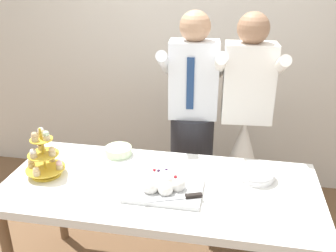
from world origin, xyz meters
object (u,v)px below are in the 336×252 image
Objects in this scene: plate_stack at (256,174)px; round_cake at (118,152)px; dessert_table at (160,195)px; cupcake_stand at (44,158)px; person_groom at (192,137)px; person_bride at (241,162)px; main_cake_tray at (164,185)px.

plate_stack is 0.89× the size of round_cake.
cupcake_stand reaches higher than dessert_table.
person_groom and person_bride have the same top height.
cupcake_stand is at bearing -147.58° from person_bride.
dessert_table is 1.08× the size of person_groom.
round_cake is at bearing 137.09° from main_cake_tray.
dessert_table is at bearing -163.25° from plate_stack.
person_bride is (0.47, 0.71, -0.12)m from dessert_table.
dessert_table is 0.73m from person_groom.
main_cake_tray is at bearing -119.11° from person_bride.
person_bride is (0.38, -0.01, -0.16)m from person_groom.
main_cake_tray is at bearing -155.43° from plate_stack.
person_groom reaches higher than main_cake_tray.
person_groom is (0.78, 0.75, -0.14)m from cupcake_stand.
cupcake_stand is 1.27× the size of round_cake.
round_cake is 0.62m from person_groom.
dessert_table is at bearing -123.58° from person_bride.
person_groom is (0.09, 0.72, 0.05)m from dessert_table.
person_bride is at bearing 97.16° from plate_stack.
cupcake_stand is 1.44× the size of plate_stack.
cupcake_stand is 0.73m from main_cake_tray.
person_bride is at bearing 60.89° from main_cake_tray.
cupcake_stand is 0.71× the size of main_cake_tray.
person_groom is (0.06, 0.79, -0.07)m from main_cake_tray.
round_cake is at bearing 40.93° from cupcake_stand.
plate_stack is (1.23, 0.19, -0.08)m from cupcake_stand.
main_cake_tray is 0.79m from person_groom.
cupcake_stand is 1.24m from plate_stack.
dessert_table is 8.47× the size of plate_stack.
cupcake_stand reaches higher than main_cake_tray.
cupcake_stand is 0.18× the size of person_groom.
dessert_table is 0.71m from cupcake_stand.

